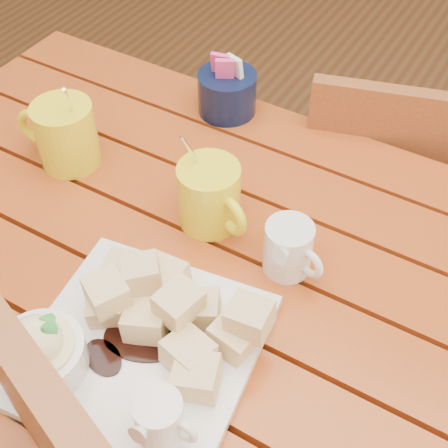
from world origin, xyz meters
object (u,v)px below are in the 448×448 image
Objects in this scene: coffee_mug_left at (64,133)px; chair_far at (395,213)px; dessert_plate at (124,341)px; coffee_mug_right at (210,196)px; table at (200,318)px.

coffee_mug_left is 0.19× the size of chair_far.
coffee_mug_right is (-0.03, 0.25, 0.02)m from dessert_plate.
coffee_mug_left is at bearing -157.94° from coffee_mug_right.
dessert_plate reaches higher than chair_far.
dessert_plate reaches higher than table.
coffee_mug_right reaches higher than table.
coffee_mug_right is at bearing 111.54° from table.
chair_far is (0.45, 0.44, -0.33)m from coffee_mug_left.
coffee_mug_left is at bearing 162.99° from table.
coffee_mug_left is (-0.30, 0.25, 0.02)m from dessert_plate.
coffee_mug_right is 0.58m from chair_far.
dessert_plate is 0.36× the size of chair_far.
coffee_mug_left is (-0.31, 0.09, 0.16)m from table.
coffee_mug_left is 1.06× the size of coffee_mug_right.
coffee_mug_left is at bearing 27.62° from chair_far.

